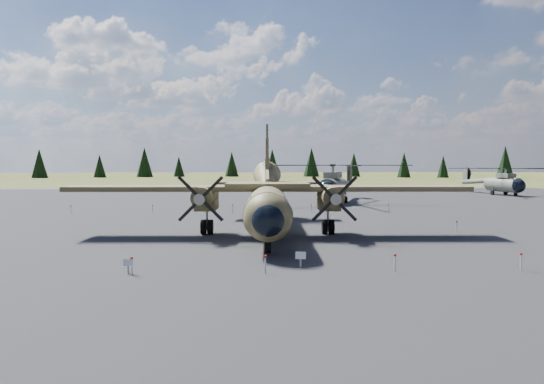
{
  "coord_description": "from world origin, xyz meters",
  "views": [
    {
      "loc": [
        0.94,
        -37.37,
        5.05
      ],
      "look_at": [
        3.19,
        2.0,
        2.88
      ],
      "focal_mm": 35.0,
      "sensor_mm": 36.0,
      "label": 1
    }
  ],
  "objects": [
    {
      "name": "info_placard_left",
      "position": [
        -4.24,
        -13.17,
        0.45
      ],
      "size": [
        0.43,
        0.19,
        0.67
      ],
      "rotation": [
        0.0,
        0.0,
        -0.01
      ],
      "color": "gray",
      "rests_on": "ground"
    },
    {
      "name": "transport_plane",
      "position": [
        2.78,
        0.42,
        2.63
      ],
      "size": [
        27.76,
        25.21,
        9.15
      ],
      "rotation": [
        0.0,
        0.0,
        -0.05
      ],
      "color": "#3E3F22",
      "rests_on": "ground"
    },
    {
      "name": "treeline",
      "position": [
        -0.9,
        0.55,
        4.82
      ],
      "size": [
        329.4,
        335.63,
        10.99
      ],
      "color": "black",
      "rests_on": "ground"
    },
    {
      "name": "info_placard_right",
      "position": [
        3.75,
        -12.27,
        0.53
      ],
      "size": [
        0.53,
        0.3,
        0.79
      ],
      "rotation": [
        0.0,
        0.0,
        -0.19
      ],
      "color": "gray",
      "rests_on": "ground"
    },
    {
      "name": "helicopter_near",
      "position": [
        12.41,
        28.24,
        3.47
      ],
      "size": [
        24.84,
        24.84,
        4.9
      ],
      "rotation": [
        0.0,
        0.0,
        -0.36
      ],
      "color": "slate",
      "rests_on": "ground"
    },
    {
      "name": "apron",
      "position": [
        0.0,
        10.0,
        0.0
      ],
      "size": [
        120.0,
        120.0,
        0.04
      ],
      "primitive_type": "cube",
      "color": "#525256",
      "rests_on": "ground"
    },
    {
      "name": "barrier_fence",
      "position": [
        -0.46,
        -0.08,
        0.51
      ],
      "size": [
        33.12,
        29.62,
        0.85
      ],
      "color": "silver",
      "rests_on": "ground"
    },
    {
      "name": "ground",
      "position": [
        0.0,
        0.0,
        0.0
      ],
      "size": [
        500.0,
        500.0,
        0.0
      ],
      "primitive_type": "plane",
      "color": "brown",
      "rests_on": "ground"
    },
    {
      "name": "helicopter_mid",
      "position": [
        41.68,
        42.86,
        3.06
      ],
      "size": [
        19.9,
        21.35,
        4.31
      ],
      "rotation": [
        0.0,
        0.0,
        0.19
      ],
      "color": "slate",
      "rests_on": "ground"
    }
  ]
}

